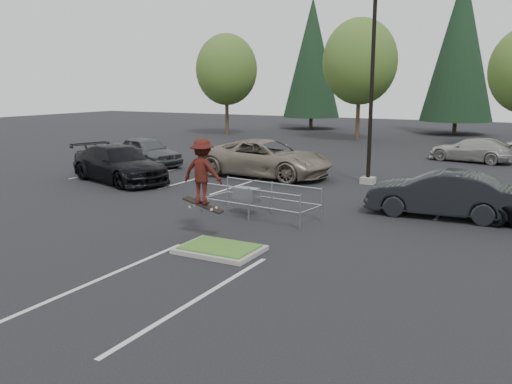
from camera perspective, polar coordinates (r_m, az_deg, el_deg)
The scene contains 15 objects.
ground at distance 14.87m, azimuth -3.82°, elevation -6.29°, with size 120.00×120.00×0.00m, color black.
grass_median at distance 14.85m, azimuth -3.82°, elevation -6.00°, with size 2.20×1.60×0.16m.
stall_lines at distance 20.59m, azimuth 1.89°, elevation -1.30°, with size 22.62×17.60×0.01m.
light_pole at distance 25.01m, azimuth 12.10°, elevation 11.20°, with size 0.70×0.60×10.12m.
decid_a at distance 49.21m, azimuth -3.11°, elevation 12.52°, with size 5.44×5.44×8.91m.
decid_b at distance 44.67m, azimuth 10.86°, elevation 13.06°, with size 5.89×5.89×9.64m.
conif_a at distance 56.35m, azimuth 5.93°, elevation 13.86°, with size 5.72×5.72×13.00m.
conif_b at distance 53.14m, azimuth 20.70°, elevation 14.19°, with size 6.38×6.38×14.50m.
cart_corral at distance 18.72m, azimuth -0.64°, elevation -0.34°, with size 4.16×1.93×1.14m.
skateboarder at distance 15.87m, azimuth -5.67°, elevation 2.13°, with size 1.27×0.77×2.16m.
car_l_tan at distance 26.65m, azimuth 1.09°, elevation 3.56°, with size 3.01×6.53×1.82m, color gray.
car_l_black at distance 26.12m, azimuth -14.36°, elevation 2.91°, with size 2.36×5.82×1.69m, color black.
car_l_grey at distance 30.84m, azimuth -11.55°, elevation 4.20°, with size 1.92×4.78×1.63m, color #494D51.
car_r_charc at distance 19.58m, azimuth 18.75°, elevation -0.18°, with size 1.69×4.83×1.59m, color black.
car_far_silver at distance 34.41m, azimuth 21.85°, elevation 4.15°, with size 1.98×4.87×1.41m, color #AFAFA9.
Camera 1 is at (7.57, -11.99, 4.47)m, focal length 38.00 mm.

